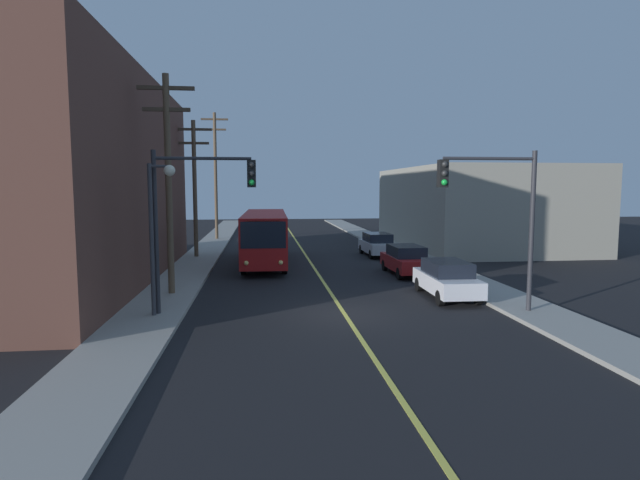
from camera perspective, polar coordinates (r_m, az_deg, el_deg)
The scene contains 17 objects.
ground_plane at distance 19.82m, azimuth 2.71°, elevation -8.16°, with size 120.00×120.00×0.00m, color black.
sidewalk_left at distance 29.65m, azimuth -14.50°, elevation -3.51°, with size 2.50×90.00×0.15m, color gray.
sidewalk_right at distance 31.13m, azimuth 13.01°, elevation -3.03°, with size 2.50×90.00×0.15m, color gray.
lane_stripe_center at distance 34.45m, azimuth -1.29°, elevation -2.16°, with size 0.16×60.00×0.01m, color #D8CC4C.
building_left_brick at distance 28.59m, azimuth -27.99°, elevation 5.93°, with size 10.00×22.09×10.36m.
building_right_warehouse at distance 44.32m, azimuth 16.91°, elevation 3.51°, with size 12.00×18.33×6.39m.
city_bus at distance 32.73m, azimuth -6.13°, elevation 0.58°, with size 2.80×12.20×3.20m.
parked_car_white at distance 23.10m, azimuth 13.91°, elevation -4.18°, with size 1.88×4.43×1.62m.
parked_car_red at distance 28.72m, azimuth 9.53°, elevation -2.15°, with size 1.90×4.44×1.62m.
parked_car_silver at distance 36.28m, azimuth 6.39°, elevation -0.46°, with size 1.92×4.45×1.62m.
utility_pole_near at distance 23.32m, azimuth -16.49°, elevation 7.03°, with size 2.40×0.28×9.47m.
utility_pole_mid at distance 35.55m, azimuth -13.75°, elevation 6.29°, with size 2.40×0.28×9.09m.
utility_pole_far at distance 47.79m, azimuth -11.53°, elevation 7.58°, with size 2.40×0.28×11.35m.
traffic_signal_left_corner at distance 19.36m, azimuth -13.40°, elevation 4.24°, with size 3.75×0.48×6.00m.
traffic_signal_right_corner at distance 20.01m, azimuth 18.72°, elevation 4.13°, with size 3.75×0.48×6.00m.
street_lamp_left at distance 19.35m, azimuth -17.62°, elevation 2.46°, with size 0.98×0.40×5.50m.
fire_hydrant at distance 26.55m, azimuth 15.62°, elevation -3.50°, with size 0.44×0.26×0.84m.
Camera 1 is at (-3.10, -18.98, 4.79)m, focal length 28.82 mm.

